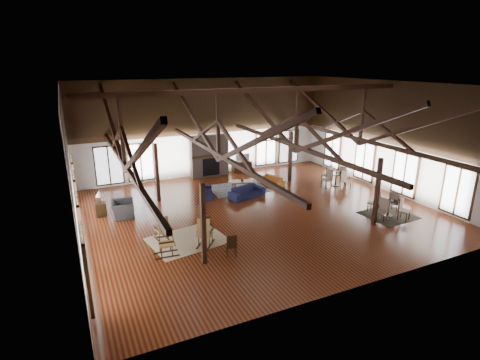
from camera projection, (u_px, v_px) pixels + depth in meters
name	position (u px, v px, depth m)	size (l,w,h in m)	color
floor	(258.00, 212.00, 18.13)	(16.00, 16.00, 0.00)	brown
ceiling	(260.00, 84.00, 16.32)	(16.00, 14.00, 0.02)	black
wall_back	(207.00, 128.00, 23.28)	(16.00, 0.02, 6.00)	silver
wall_front	(368.00, 200.00, 11.18)	(16.00, 0.02, 6.00)	silver
wall_left	(70.00, 172.00, 14.01)	(0.02, 14.00, 6.00)	silver
wall_right	(388.00, 137.00, 20.45)	(0.02, 14.00, 6.00)	silver
roof_truss	(259.00, 129.00, 16.92)	(15.60, 14.07, 3.14)	black
post_grid	(258.00, 182.00, 17.67)	(8.16, 7.16, 3.05)	black
fireplace	(209.00, 156.00, 23.51)	(2.50, 0.69, 2.60)	#756259
ceiling_fan	(280.00, 139.00, 16.34)	(1.60, 1.60, 0.75)	black
sofa_navy_front	(247.00, 192.00, 19.98)	(2.02, 0.79, 0.59)	#141739
sofa_navy_left	(206.00, 191.00, 20.21)	(0.67, 1.71, 0.50)	#141537
sofa_orange	(271.00, 180.00, 22.08)	(0.66, 1.69, 0.49)	#A75D20
coffee_table	(242.00, 182.00, 21.28)	(1.31, 0.90, 0.46)	brown
vase	(242.00, 180.00, 21.18)	(0.16, 0.16, 0.17)	#B2B2B2
armchair	(123.00, 209.00, 17.47)	(0.99, 1.14, 0.74)	#29292C
side_table_lamp	(101.00, 206.00, 17.54)	(0.48, 0.48, 1.24)	black
rocking_chair_a	(163.00, 229.00, 15.06)	(0.58, 0.88, 1.05)	olive
rocking_chair_b	(204.00, 233.00, 14.58)	(0.95, 1.02, 1.18)	olive
rocking_chair_c	(169.00, 241.00, 13.92)	(0.97, 0.58, 1.19)	olive
side_chair_a	(201.00, 214.00, 16.26)	(0.51, 0.51, 1.04)	black
side_chair_b	(231.00, 244.00, 13.80)	(0.46, 0.46, 0.90)	black
cafe_table_near	(389.00, 206.00, 17.50)	(1.96, 1.96, 1.01)	black
cafe_table_far	(336.00, 177.00, 21.81)	(2.04, 2.04, 1.05)	black
cup_near	(392.00, 201.00, 17.37)	(0.13, 0.13, 0.10)	#B2B2B2
cup_far	(337.00, 172.00, 21.79)	(0.12, 0.12, 0.10)	#B2B2B2
tv_console	(242.00, 166.00, 24.80)	(1.29, 0.48, 0.64)	black
television	(242.00, 158.00, 24.63)	(0.94, 0.12, 0.54)	#B2B2B2
rug_tan	(188.00, 240.00, 15.23)	(2.94, 2.31, 0.01)	#C6AE89
rug_navy	(238.00, 188.00, 21.44)	(3.10, 2.33, 0.01)	#171E42
rug_dark	(388.00, 215.00, 17.70)	(2.20, 2.00, 0.01)	black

